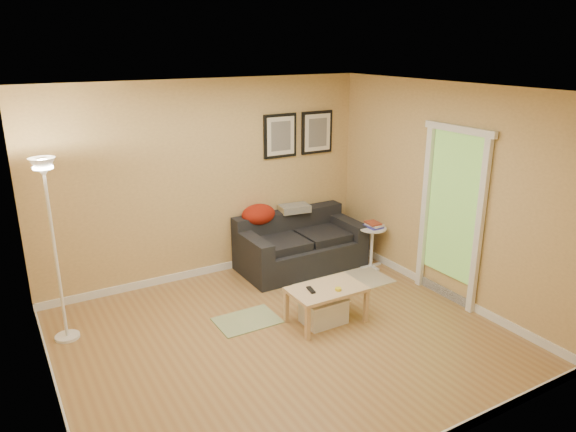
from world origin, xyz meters
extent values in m
plane|color=#9F7944|center=(0.00, 0.00, 0.00)|extent=(4.50, 4.50, 0.00)
plane|color=white|center=(0.00, 0.00, 2.60)|extent=(4.50, 4.50, 0.00)
plane|color=tan|center=(0.00, 2.00, 1.30)|extent=(4.50, 0.00, 4.50)
plane|color=tan|center=(0.00, -2.00, 1.30)|extent=(4.50, 0.00, 4.50)
plane|color=tan|center=(-2.25, 0.00, 1.30)|extent=(0.00, 4.00, 4.00)
plane|color=tan|center=(2.25, 0.00, 1.30)|extent=(0.00, 4.00, 4.00)
cube|color=white|center=(0.00, 1.99, 0.05)|extent=(4.50, 0.02, 0.10)
cube|color=white|center=(-2.24, 0.00, 0.05)|extent=(0.02, 4.00, 0.10)
cube|color=white|center=(2.24, 0.00, 0.05)|extent=(0.02, 4.00, 0.10)
cube|color=beige|center=(1.37, 0.90, 0.01)|extent=(1.25, 0.85, 0.01)
cube|color=#668C4C|center=(-0.17, 0.53, 0.01)|extent=(0.70, 0.50, 0.01)
cube|color=black|center=(0.40, 0.10, 0.43)|extent=(0.08, 0.17, 0.02)
cylinder|color=yellow|center=(0.67, -0.05, 0.44)|extent=(0.07, 0.07, 0.03)
camera|label=1|loc=(-2.49, -4.38, 3.02)|focal=33.35mm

